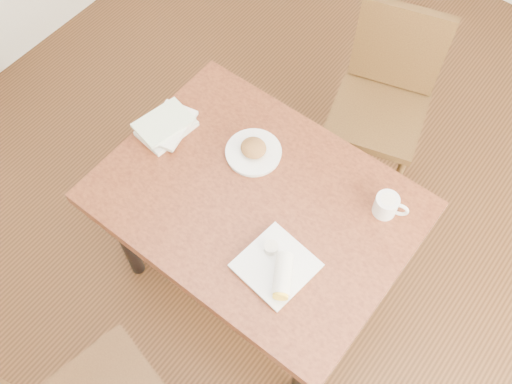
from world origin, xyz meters
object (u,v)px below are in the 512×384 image
Objects in this scene: plate_scone at (254,151)px; book_stack at (167,126)px; table at (256,210)px; chair_far at (385,92)px; coffee_mug at (387,205)px; plate_burrito at (278,269)px.

book_stack is at bearing -160.48° from plate_scone.
table is 0.48m from book_stack.
chair_far reaches higher than table.
table is at bearing -148.45° from coffee_mug.
plate_burrito is at bearing -37.48° from table.
chair_far is 1.04m from book_stack.
plate_burrito is at bearing -42.27° from plate_scone.
table is 0.49m from coffee_mug.
coffee_mug is at bearing -61.76° from chair_far.
plate_burrito reaches higher than table.
book_stack is (-0.52, -0.87, 0.23)m from chair_far.
chair_far reaches higher than coffee_mug.
coffee_mug is at bearing 10.20° from plate_scone.
plate_burrito is (0.18, -1.08, 0.23)m from chair_far.
table is at bearing -93.26° from chair_far.
chair_far is 1.12m from plate_burrito.
coffee_mug reaches higher than plate_scone.
table is 4.59× the size of book_stack.
chair_far is 4.37× the size of plate_scone.
table is 0.91m from chair_far.
book_stack is at bearing -120.87° from chair_far.
chair_far is 3.83× the size of book_stack.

